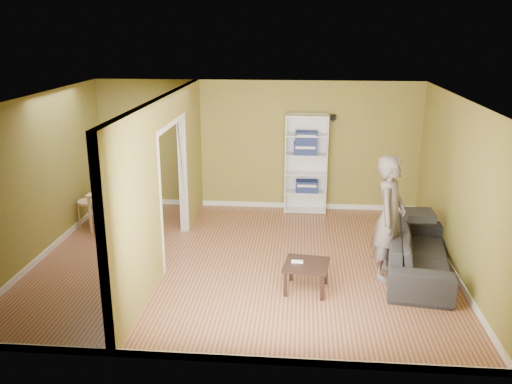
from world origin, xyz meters
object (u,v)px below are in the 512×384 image
bookshelf (306,163)px  chair_near (123,215)px  chair_far (135,197)px  person (390,207)px  dining_table (125,195)px  coffee_table (306,267)px  sofa (419,246)px  chair_left (90,200)px

bookshelf → chair_near: size_ratio=2.17×
chair_far → person: bearing=151.4°
bookshelf → dining_table: bearing=-157.8°
person → coffee_table: (-1.19, -0.55, -0.74)m
person → bookshelf: 3.20m
person → chair_near: 4.56m
coffee_table → sofa: bearing=23.0°
sofa → chair_left: (-5.68, 1.52, 0.08)m
sofa → person: person is taller
sofa → chair_left: chair_left is taller
coffee_table → chair_near: size_ratio=0.67×
coffee_table → chair_near: bearing=152.8°
bookshelf → coffee_table: 3.58m
coffee_table → chair_left: (-4.00, 2.24, 0.17)m
coffee_table → chair_left: bearing=150.8°
chair_near → sofa: bearing=-22.1°
bookshelf → chair_near: bearing=-149.3°
chair_left → chair_near: chair_left is taller
chair_left → chair_near: size_ratio=1.14×
person → chair_far: 5.02m
person → coffee_table: person is taller
sofa → dining_table: sofa is taller
bookshelf → chair_far: bookshelf is taller
chair_near → chair_far: size_ratio=1.01×
dining_table → chair_left: (-0.68, 0.06, -0.13)m
chair_near → person: bearing=-25.3°
person → chair_left: person is taller
coffee_table → chair_left: 4.58m
bookshelf → coffee_table: bookshelf is taller
chair_far → chair_near: bearing=93.0°
person → coffee_table: size_ratio=3.56×
dining_table → chair_far: bearing=88.2°
dining_table → person: bearing=-19.8°
bookshelf → dining_table: 3.58m
coffee_table → dining_table: dining_table is taller
sofa → dining_table: bearing=82.2°
sofa → person: size_ratio=1.05×
dining_table → chair_far: size_ratio=1.30×
bookshelf → sofa: bearing=-58.7°
person → dining_table: size_ratio=1.86×
person → chair_far: size_ratio=2.41×
bookshelf → dining_table: (-3.30, -1.34, -0.33)m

